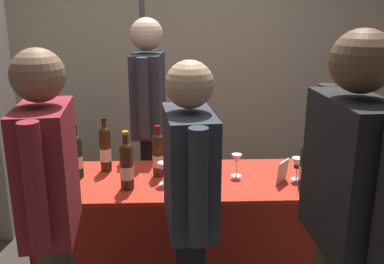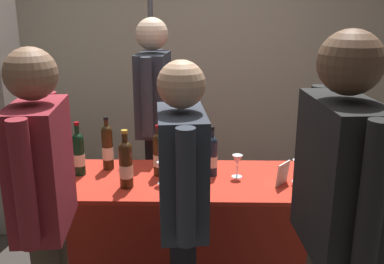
{
  "view_description": "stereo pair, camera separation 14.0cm",
  "coord_description": "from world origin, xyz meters",
  "px_view_note": "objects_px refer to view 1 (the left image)",
  "views": [
    {
      "loc": [
        -0.09,
        -2.48,
        1.79
      ],
      "look_at": [
        0.0,
        0.0,
        1.04
      ],
      "focal_mm": 40.76,
      "sensor_mm": 36.0,
      "label": 1
    },
    {
      "loc": [
        0.05,
        -2.48,
        1.79
      ],
      "look_at": [
        0.0,
        0.0,
        1.04
      ],
      "focal_mm": 40.76,
      "sensor_mm": 36.0,
      "label": 2
    }
  ],
  "objects_px": {
    "tasting_table": "(192,212)",
    "display_bottle_0": "(158,154)",
    "wine_glass_mid": "(237,160)",
    "featured_wine_bottle": "(306,165)",
    "vendor_presenter": "(149,112)",
    "taster_foreground_right": "(190,195)",
    "wine_glass_near_taster": "(164,169)",
    "booth_signpost": "(144,59)",
    "wine_glass_near_vendor": "(297,164)"
  },
  "relations": [
    {
      "from": "wine_glass_near_taster",
      "to": "booth_signpost",
      "type": "xyz_separation_m",
      "value": [
        -0.19,
        1.24,
        0.49
      ]
    },
    {
      "from": "display_bottle_0",
      "to": "vendor_presenter",
      "type": "height_order",
      "value": "vendor_presenter"
    },
    {
      "from": "featured_wine_bottle",
      "to": "display_bottle_0",
      "type": "xyz_separation_m",
      "value": [
        -0.86,
        0.23,
        -0.0
      ]
    },
    {
      "from": "tasting_table",
      "to": "wine_glass_mid",
      "type": "height_order",
      "value": "wine_glass_mid"
    },
    {
      "from": "wine_glass_mid",
      "to": "vendor_presenter",
      "type": "bearing_deg",
      "value": 133.17
    },
    {
      "from": "tasting_table",
      "to": "wine_glass_near_taster",
      "type": "distance_m",
      "value": 0.38
    },
    {
      "from": "display_bottle_0",
      "to": "taster_foreground_right",
      "type": "xyz_separation_m",
      "value": [
        0.17,
        -0.69,
        0.04
      ]
    },
    {
      "from": "wine_glass_mid",
      "to": "wine_glass_near_vendor",
      "type": "bearing_deg",
      "value": -11.1
    },
    {
      "from": "wine_glass_mid",
      "to": "vendor_presenter",
      "type": "relative_size",
      "value": 0.09
    },
    {
      "from": "wine_glass_mid",
      "to": "vendor_presenter",
      "type": "height_order",
      "value": "vendor_presenter"
    },
    {
      "from": "wine_glass_near_taster",
      "to": "wine_glass_mid",
      "type": "bearing_deg",
      "value": 13.77
    },
    {
      "from": "wine_glass_mid",
      "to": "featured_wine_bottle",
      "type": "bearing_deg",
      "value": -29.31
    },
    {
      "from": "tasting_table",
      "to": "display_bottle_0",
      "type": "xyz_separation_m",
      "value": [
        -0.21,
        0.06,
        0.37
      ]
    },
    {
      "from": "tasting_table",
      "to": "booth_signpost",
      "type": "xyz_separation_m",
      "value": [
        -0.36,
        1.16,
        0.82
      ]
    },
    {
      "from": "featured_wine_bottle",
      "to": "vendor_presenter",
      "type": "relative_size",
      "value": 0.2
    },
    {
      "from": "display_bottle_0",
      "to": "wine_glass_near_taster",
      "type": "relative_size",
      "value": 2.37
    },
    {
      "from": "featured_wine_bottle",
      "to": "taster_foreground_right",
      "type": "distance_m",
      "value": 0.82
    },
    {
      "from": "wine_glass_mid",
      "to": "taster_foreground_right",
      "type": "bearing_deg",
      "value": -115.28
    },
    {
      "from": "featured_wine_bottle",
      "to": "vendor_presenter",
      "type": "bearing_deg",
      "value": 139.02
    },
    {
      "from": "display_bottle_0",
      "to": "taster_foreground_right",
      "type": "height_order",
      "value": "taster_foreground_right"
    },
    {
      "from": "wine_glass_near_taster",
      "to": "booth_signpost",
      "type": "height_order",
      "value": "booth_signpost"
    },
    {
      "from": "wine_glass_near_taster",
      "to": "taster_foreground_right",
      "type": "xyz_separation_m",
      "value": [
        0.14,
        -0.55,
        0.09
      ]
    },
    {
      "from": "wine_glass_mid",
      "to": "taster_foreground_right",
      "type": "relative_size",
      "value": 0.09
    },
    {
      "from": "display_bottle_0",
      "to": "booth_signpost",
      "type": "height_order",
      "value": "booth_signpost"
    },
    {
      "from": "wine_glass_near_vendor",
      "to": "taster_foreground_right",
      "type": "relative_size",
      "value": 0.09
    },
    {
      "from": "featured_wine_bottle",
      "to": "wine_glass_mid",
      "type": "distance_m",
      "value": 0.43
    },
    {
      "from": "wine_glass_near_taster",
      "to": "vendor_presenter",
      "type": "relative_size",
      "value": 0.08
    },
    {
      "from": "display_bottle_0",
      "to": "booth_signpost",
      "type": "relative_size",
      "value": 0.15
    },
    {
      "from": "wine_glass_near_vendor",
      "to": "wine_glass_near_taster",
      "type": "xyz_separation_m",
      "value": [
        -0.81,
        -0.04,
        -0.0
      ]
    },
    {
      "from": "taster_foreground_right",
      "to": "display_bottle_0",
      "type": "bearing_deg",
      "value": 8.13
    },
    {
      "from": "wine_glass_near_vendor",
      "to": "wine_glass_near_taster",
      "type": "distance_m",
      "value": 0.81
    },
    {
      "from": "display_bottle_0",
      "to": "taster_foreground_right",
      "type": "bearing_deg",
      "value": -75.8
    },
    {
      "from": "tasting_table",
      "to": "wine_glass_near_vendor",
      "type": "bearing_deg",
      "value": -3.26
    },
    {
      "from": "featured_wine_bottle",
      "to": "wine_glass_mid",
      "type": "xyz_separation_m",
      "value": [
        -0.37,
        0.21,
        -0.04
      ]
    },
    {
      "from": "tasting_table",
      "to": "taster_foreground_right",
      "type": "relative_size",
      "value": 1.19
    },
    {
      "from": "wine_glass_mid",
      "to": "booth_signpost",
      "type": "distance_m",
      "value": 1.38
    },
    {
      "from": "wine_glass_mid",
      "to": "wine_glass_near_taster",
      "type": "height_order",
      "value": "wine_glass_mid"
    },
    {
      "from": "wine_glass_near_taster",
      "to": "booth_signpost",
      "type": "distance_m",
      "value": 1.34
    },
    {
      "from": "wine_glass_mid",
      "to": "wine_glass_near_taster",
      "type": "distance_m",
      "value": 0.46
    },
    {
      "from": "wine_glass_mid",
      "to": "booth_signpost",
      "type": "height_order",
      "value": "booth_signpost"
    },
    {
      "from": "wine_glass_near_vendor",
      "to": "vendor_presenter",
      "type": "height_order",
      "value": "vendor_presenter"
    },
    {
      "from": "display_bottle_0",
      "to": "wine_glass_mid",
      "type": "bearing_deg",
      "value": -2.67
    },
    {
      "from": "tasting_table",
      "to": "display_bottle_0",
      "type": "distance_m",
      "value": 0.43
    },
    {
      "from": "display_bottle_0",
      "to": "wine_glass_mid",
      "type": "xyz_separation_m",
      "value": [
        0.49,
        -0.02,
        -0.04
      ]
    },
    {
      "from": "featured_wine_bottle",
      "to": "wine_glass_near_vendor",
      "type": "bearing_deg",
      "value": 93.84
    },
    {
      "from": "wine_glass_mid",
      "to": "taster_foreground_right",
      "type": "height_order",
      "value": "taster_foreground_right"
    },
    {
      "from": "featured_wine_bottle",
      "to": "wine_glass_near_vendor",
      "type": "xyz_separation_m",
      "value": [
        -0.01,
        0.14,
        -0.04
      ]
    },
    {
      "from": "display_bottle_0",
      "to": "wine_glass_mid",
      "type": "height_order",
      "value": "display_bottle_0"
    },
    {
      "from": "wine_glass_near_taster",
      "to": "taster_foreground_right",
      "type": "distance_m",
      "value": 0.58
    },
    {
      "from": "tasting_table",
      "to": "taster_foreground_right",
      "type": "xyz_separation_m",
      "value": [
        -0.03,
        -0.63,
        0.41
      ]
    }
  ]
}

